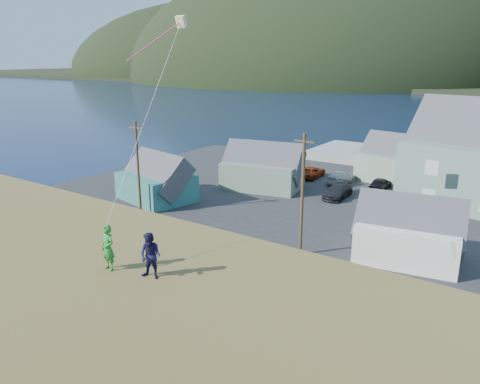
# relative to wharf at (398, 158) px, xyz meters

# --- Properties ---
(ground) EXTENTS (900.00, 900.00, 0.00)m
(ground) POSITION_rel_wharf_xyz_m (6.00, -40.00, -0.45)
(ground) COLOR #0A1638
(ground) RESTS_ON ground
(grass_strip) EXTENTS (110.00, 8.00, 0.10)m
(grass_strip) POSITION_rel_wharf_xyz_m (6.00, -42.00, -0.40)
(grass_strip) COLOR #4C3D19
(grass_strip) RESTS_ON ground
(waterfront_lot) EXTENTS (72.00, 36.00, 0.12)m
(waterfront_lot) POSITION_rel_wharf_xyz_m (6.00, -23.00, -0.39)
(waterfront_lot) COLOR #28282B
(waterfront_lot) RESTS_ON ground
(wharf) EXTENTS (26.00, 14.00, 0.90)m
(wharf) POSITION_rel_wharf_xyz_m (0.00, 0.00, 0.00)
(wharf) COLOR gray
(wharf) RESTS_ON ground
(shed_teal) EXTENTS (9.04, 7.17, 6.32)m
(shed_teal) POSITION_rel_wharf_xyz_m (-15.58, -34.29, 1.92)
(shed_teal) COLOR #2E6B61
(shed_teal) RESTS_ON waterfront_lot
(shed_palegreen_near) EXTENTS (10.03, 7.33, 6.60)m
(shed_palegreen_near) POSITION_rel_wharf_xyz_m (-8.76, -23.85, 2.05)
(shed_palegreen_near) COLOR slate
(shed_palegreen_near) RESTS_ON waterfront_lot
(shed_white) EXTENTS (8.44, 6.27, 6.15)m
(shed_white) POSITION_rel_wharf_xyz_m (10.79, -34.78, 1.92)
(shed_white) COLOR white
(shed_white) RESTS_ON waterfront_lot
(shed_palegreen_far) EXTENTS (11.62, 7.96, 7.19)m
(shed_palegreen_far) POSITION_rel_wharf_xyz_m (4.15, -12.29, 2.30)
(shed_palegreen_far) COLOR gray
(shed_palegreen_far) RESTS_ON waterfront_lot
(utility_poles) EXTENTS (36.86, 0.24, 9.70)m
(utility_poles) POSITION_rel_wharf_xyz_m (4.80, -38.50, 4.37)
(utility_poles) COLOR #47331E
(utility_poles) RESTS_ON waterfront_lot
(parked_cars) EXTENTS (23.38, 13.02, 1.48)m
(parked_cars) POSITION_rel_wharf_xyz_m (-0.65, -18.85, 0.38)
(parked_cars) COLOR #31587B
(parked_cars) RESTS_ON waterfront_lot
(kite_flyer_green) EXTENTS (0.68, 0.49, 1.75)m
(kite_flyer_green) POSITION_rel_wharf_xyz_m (5.69, -58.26, 7.63)
(kite_flyer_green) COLOR #24842D
(kite_flyer_green) RESTS_ON hillside
(kite_flyer_navy) EXTENTS (0.96, 0.82, 1.71)m
(kite_flyer_navy) POSITION_rel_wharf_xyz_m (7.49, -57.86, 7.61)
(kite_flyer_navy) COLOR #17163D
(kite_flyer_navy) RESTS_ON hillside
(kite_rig) EXTENTS (2.00, 4.07, 11.10)m
(kite_rig) POSITION_rel_wharf_xyz_m (2.92, -50.95, 15.79)
(kite_rig) COLOR #EDEDB4
(kite_rig) RESTS_ON ground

